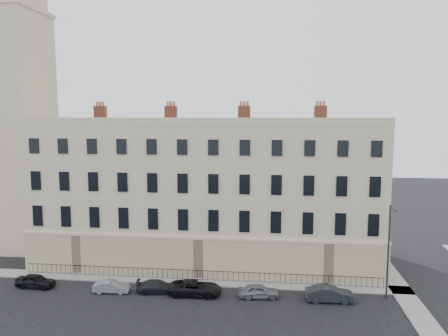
{
  "coord_description": "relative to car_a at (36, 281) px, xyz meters",
  "views": [
    {
      "loc": [
        1.23,
        -34.89,
        16.11
      ],
      "look_at": [
        -3.94,
        10.0,
        10.54
      ],
      "focal_mm": 35.0,
      "sensor_mm": 36.0,
      "label": 1
    }
  ],
  "objects": [
    {
      "name": "streetlamp",
      "position": [
        32.01,
        1.01,
        4.03
      ],
      "size": [
        0.24,
        1.82,
        8.4
      ],
      "rotation": [
        0.0,
        0.0,
        -0.03
      ],
      "color": "#333439",
      "rests_on": "ground"
    },
    {
      "name": "pavement_terrace",
      "position": [
        10.8,
        2.96,
        -0.56
      ],
      "size": [
        48.0,
        2.0,
        0.12
      ],
      "primitive_type": "cube",
      "color": "gray",
      "rests_on": "ground"
    },
    {
      "name": "car_e",
      "position": [
        20.86,
        0.05,
        -0.02
      ],
      "size": [
        3.72,
        1.89,
        1.21
      ],
      "primitive_type": "imported",
      "rotation": [
        0.0,
        0.0,
        1.7
      ],
      "color": "slate",
      "rests_on": "ground"
    },
    {
      "name": "church_tower",
      "position": [
        -9.2,
        11.96,
        18.04
      ],
      "size": [
        8.0,
        8.13,
        44.0
      ],
      "color": "beige",
      "rests_on": "ground"
    },
    {
      "name": "ground",
      "position": [
        20.8,
        -2.04,
        -0.62
      ],
      "size": [
        160.0,
        160.0,
        0.0
      ],
      "primitive_type": "plane",
      "color": "black",
      "rests_on": "ground"
    },
    {
      "name": "car_c",
      "position": [
        11.68,
        0.16,
        -0.07
      ],
      "size": [
        4.02,
        2.05,
        1.12
      ],
      "primitive_type": "imported",
      "rotation": [
        0.0,
        0.0,
        1.7
      ],
      "color": "black",
      "rests_on": "ground"
    },
    {
      "name": "car_a",
      "position": [
        0.0,
        0.0,
        0.0
      ],
      "size": [
        3.74,
        1.66,
        1.25
      ],
      "primitive_type": "imported",
      "rotation": [
        0.0,
        0.0,
        1.52
      ],
      "color": "black",
      "rests_on": "ground"
    },
    {
      "name": "terrace",
      "position": [
        14.83,
        9.93,
        6.87
      ],
      "size": [
        36.22,
        12.22,
        17.0
      ],
      "color": "beige",
      "rests_on": "ground"
    },
    {
      "name": "car_b",
      "position": [
        7.53,
        -0.33,
        -0.08
      ],
      "size": [
        3.36,
        1.37,
        1.08
      ],
      "primitive_type": "imported",
      "rotation": [
        0.0,
        0.0,
        1.64
      ],
      "color": "gray",
      "rests_on": "ground"
    },
    {
      "name": "car_d",
      "position": [
        15.19,
        0.01,
        0.03
      ],
      "size": [
        4.75,
        2.26,
        1.31
      ],
      "primitive_type": "imported",
      "rotation": [
        0.0,
        0.0,
        1.59
      ],
      "color": "black",
      "rests_on": "ground"
    },
    {
      "name": "car_f",
      "position": [
        26.98,
        -0.02,
        0.06
      ],
      "size": [
        4.19,
        1.6,
        1.36
      ],
      "primitive_type": "imported",
      "rotation": [
        0.0,
        0.0,
        1.61
      ],
      "color": "#23262E",
      "rests_on": "ground"
    },
    {
      "name": "pavement_east_return",
      "position": [
        33.8,
        5.96,
        -0.56
      ],
      "size": [
        2.0,
        24.0,
        0.12
      ],
      "primitive_type": "cube",
      "color": "gray",
      "rests_on": "ground"
    },
    {
      "name": "railings",
      "position": [
        14.8,
        3.36,
        -0.07
      ],
      "size": [
        35.0,
        0.04,
        0.96
      ],
      "color": "black",
      "rests_on": "ground"
    }
  ]
}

